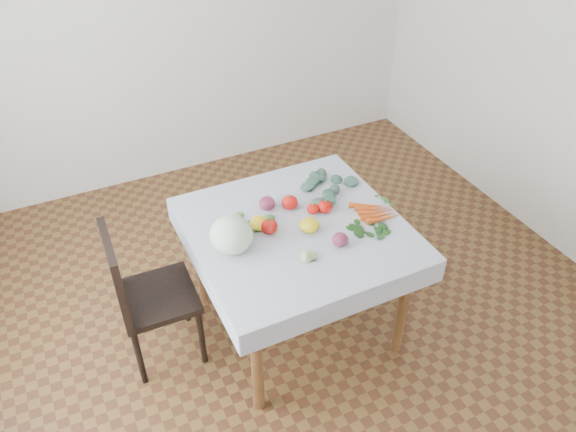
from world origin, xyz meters
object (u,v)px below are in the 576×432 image
(chair, at_px, (140,291))
(carrot_bunch, at_px, (377,212))
(table, at_px, (297,242))
(cabbage, at_px, (231,235))
(heirloom_back, at_px, (259,223))

(chair, bearing_deg, carrot_bunch, -10.23)
(table, relative_size, carrot_bunch, 4.28)
(cabbage, distance_m, carrot_bunch, 0.84)
(heirloom_back, height_order, carrot_bunch, heirloom_back)
(table, xyz_separation_m, chair, (-0.86, 0.15, -0.14))
(chair, distance_m, carrot_bunch, 1.35)
(heirloom_back, relative_size, carrot_bunch, 0.44)
(chair, relative_size, carrot_bunch, 3.85)
(carrot_bunch, bearing_deg, chair, 169.77)
(cabbage, xyz_separation_m, heirloom_back, (0.19, 0.10, -0.06))
(cabbage, bearing_deg, carrot_bunch, -4.74)
(heirloom_back, distance_m, carrot_bunch, 0.66)
(table, bearing_deg, carrot_bunch, -10.99)
(table, relative_size, heirloom_back, 9.80)
(cabbage, distance_m, heirloom_back, 0.23)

